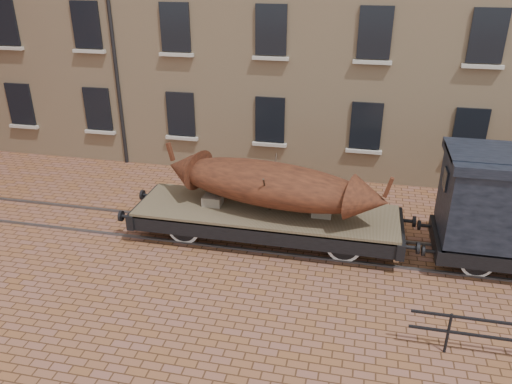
# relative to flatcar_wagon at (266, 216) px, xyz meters

# --- Properties ---
(ground) EXTENTS (90.00, 90.00, 0.00)m
(ground) POSITION_rel_flatcar_wagon_xyz_m (1.64, -0.00, -0.80)
(ground) COLOR brown
(rail_track) EXTENTS (30.00, 1.52, 0.06)m
(rail_track) POSITION_rel_flatcar_wagon_xyz_m (1.64, -0.00, -0.77)
(rail_track) COLOR #59595E
(rail_track) RESTS_ON ground
(flatcar_wagon) EXTENTS (8.53, 2.31, 1.29)m
(flatcar_wagon) POSITION_rel_flatcar_wagon_xyz_m (0.00, 0.00, 0.00)
(flatcar_wagon) COLOR brown
(flatcar_wagon) RESTS_ON ground
(iron_boat) EXTENTS (6.71, 2.95, 1.61)m
(iron_boat) POSITION_rel_flatcar_wagon_xyz_m (0.10, -0.00, 1.03)
(iron_boat) COLOR #5F2C18
(iron_boat) RESTS_ON flatcar_wagon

